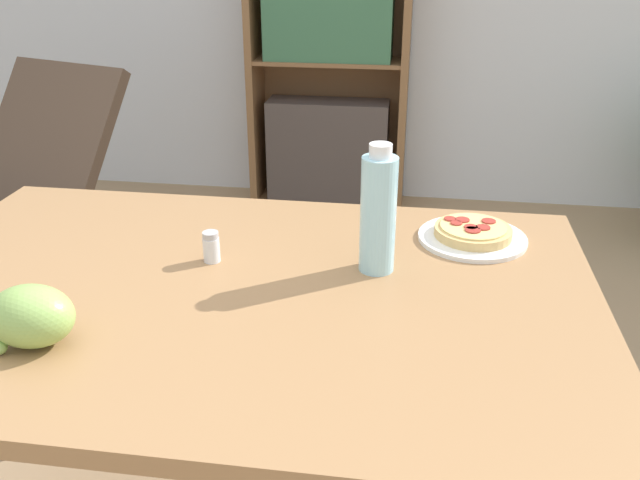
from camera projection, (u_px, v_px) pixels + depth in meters
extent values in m
cube|color=#A37549|center=(234.00, 295.00, 1.28)|extent=(1.37, 0.90, 0.03)
cylinder|color=#A37549|center=(59.00, 330.00, 1.88)|extent=(0.06, 0.06, 0.73)
cylinder|color=#A37549|center=(521.00, 369.00, 1.71)|extent=(0.06, 0.06, 0.73)
cylinder|color=white|center=(472.00, 238.00, 1.46)|extent=(0.23, 0.23, 0.01)
cylinder|color=#DBB26B|center=(473.00, 232.00, 1.46)|extent=(0.17, 0.17, 0.02)
cylinder|color=#EACC7A|center=(473.00, 227.00, 1.45)|extent=(0.14, 0.14, 0.00)
cylinder|color=#A83328|center=(450.00, 219.00, 1.48)|extent=(0.03, 0.03, 0.00)
cylinder|color=#A83328|center=(471.00, 227.00, 1.44)|extent=(0.03, 0.03, 0.00)
cylinder|color=#A83328|center=(483.00, 227.00, 1.44)|extent=(0.03, 0.03, 0.00)
cylinder|color=#A83328|center=(456.00, 223.00, 1.46)|extent=(0.03, 0.03, 0.00)
cylinder|color=#A83328|center=(463.00, 220.00, 1.48)|extent=(0.03, 0.03, 0.00)
cylinder|color=#A83328|center=(489.00, 221.00, 1.47)|extent=(0.03, 0.03, 0.00)
cylinder|color=#A83328|center=(473.00, 230.00, 1.43)|extent=(0.03, 0.03, 0.00)
ellipsoid|color=#93BC5B|center=(31.00, 316.00, 1.08)|extent=(0.14, 0.11, 0.10)
sphere|color=#93BC5B|center=(34.00, 317.00, 1.11)|extent=(0.03, 0.03, 0.03)
sphere|color=#93BC5B|center=(34.00, 337.00, 1.08)|extent=(0.03, 0.03, 0.03)
sphere|color=#93BC5B|center=(15.00, 333.00, 1.06)|extent=(0.03, 0.03, 0.03)
sphere|color=#93BC5B|center=(15.00, 311.00, 1.07)|extent=(0.02, 0.02, 0.02)
sphere|color=#93BC5B|center=(0.00, 347.00, 1.07)|extent=(0.02, 0.02, 0.02)
sphere|color=#93BC5B|center=(24.00, 320.00, 1.14)|extent=(0.02, 0.02, 0.02)
sphere|color=#93BC5B|center=(22.00, 308.00, 1.11)|extent=(0.02, 0.02, 0.02)
cylinder|color=#A3DBEA|center=(378.00, 215.00, 1.29)|extent=(0.07, 0.07, 0.23)
cylinder|color=white|center=(381.00, 151.00, 1.24)|extent=(0.04, 0.04, 0.03)
cylinder|color=white|center=(212.00, 250.00, 1.36)|extent=(0.03, 0.03, 0.05)
cylinder|color=#B7B7BC|center=(210.00, 235.00, 1.35)|extent=(0.03, 0.03, 0.01)
cube|color=black|center=(29.00, 280.00, 2.81)|extent=(0.69, 0.69, 0.10)
cube|color=brown|center=(4.00, 219.00, 2.61)|extent=(0.72, 0.66, 0.14)
cube|color=brown|center=(48.00, 138.00, 2.76)|extent=(0.69, 0.58, 0.55)
cube|color=brown|center=(255.00, 59.00, 3.48)|extent=(0.04, 0.29, 1.53)
cube|color=brown|center=(406.00, 63.00, 3.37)|extent=(0.04, 0.29, 1.53)
cube|color=brown|center=(333.00, 56.00, 3.55)|extent=(0.81, 0.01, 1.53)
cube|color=brown|center=(328.00, 198.00, 3.74)|extent=(0.74, 0.28, 0.02)
cube|color=#4C423D|center=(328.00, 151.00, 3.60)|extent=(0.63, 0.21, 0.54)
cube|color=brown|center=(329.00, 61.00, 3.42)|extent=(0.74, 0.28, 0.02)
cube|color=#3D704C|center=(329.00, 3.00, 3.29)|extent=(0.63, 0.21, 0.54)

